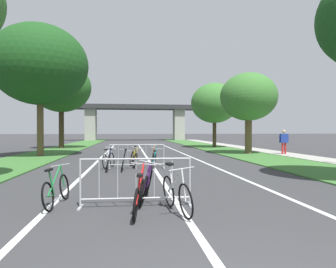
# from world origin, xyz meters

# --- Properties ---
(grass_verge_left) EXTENTS (3.46, 59.00, 0.05)m
(grass_verge_left) POSITION_xyz_m (-6.74, 24.13, 0.03)
(grass_verge_left) COLOR #386B2D
(grass_verge_left) RESTS_ON ground
(grass_verge_right) EXTENTS (3.46, 59.00, 0.05)m
(grass_verge_right) POSITION_xyz_m (6.74, 24.13, 0.03)
(grass_verge_right) COLOR #386B2D
(grass_verge_right) RESTS_ON ground
(sidewalk_path_right) EXTENTS (1.88, 59.00, 0.08)m
(sidewalk_path_right) POSITION_xyz_m (9.41, 24.13, 0.04)
(sidewalk_path_right) COLOR #9E9B93
(sidewalk_path_right) RESTS_ON ground
(lane_stripe_center) EXTENTS (0.14, 34.13, 0.01)m
(lane_stripe_center) POSITION_xyz_m (0.00, 17.06, 0.00)
(lane_stripe_center) COLOR silver
(lane_stripe_center) RESTS_ON ground
(lane_stripe_right_lane) EXTENTS (0.14, 34.13, 0.01)m
(lane_stripe_right_lane) POSITION_xyz_m (2.76, 17.06, 0.00)
(lane_stripe_right_lane) COLOR silver
(lane_stripe_right_lane) RESTS_ON ground
(lane_stripe_left_lane) EXTENTS (0.14, 34.13, 0.01)m
(lane_stripe_left_lane) POSITION_xyz_m (-2.76, 17.06, 0.00)
(lane_stripe_left_lane) COLOR silver
(lane_stripe_left_lane) RESTS_ON ground
(overpass_bridge) EXTENTS (23.07, 3.56, 5.96)m
(overpass_bridge) POSITION_xyz_m (0.00, 48.76, 4.34)
(overpass_bridge) COLOR #2D2D30
(overpass_bridge) RESTS_ON ground
(tree_left_maple_mid) EXTENTS (5.91, 5.91, 8.27)m
(tree_left_maple_mid) POSITION_xyz_m (-6.61, 17.59, 5.75)
(tree_left_maple_mid) COLOR brown
(tree_left_maple_mid) RESTS_ON ground
(tree_left_oak_mid) EXTENTS (5.33, 5.33, 7.86)m
(tree_left_oak_mid) POSITION_xyz_m (-7.19, 26.20, 5.57)
(tree_left_oak_mid) COLOR #3D2D1E
(tree_left_oak_mid) RESTS_ON ground
(tree_right_pine_far) EXTENTS (3.93, 3.93, 5.67)m
(tree_right_pine_far) POSITION_xyz_m (7.18, 17.89, 3.97)
(tree_right_pine_far) COLOR brown
(tree_right_pine_far) RESTS_ON ground
(tree_right_cypress_far) EXTENTS (4.48, 4.48, 6.18)m
(tree_right_cypress_far) POSITION_xyz_m (7.01, 25.72, 4.26)
(tree_right_cypress_far) COLOR #3D2D1E
(tree_right_cypress_far) RESTS_ON ground
(crowd_barrier_nearest) EXTENTS (2.42, 0.51, 1.05)m
(crowd_barrier_nearest) POSITION_xyz_m (-0.93, 4.35, 0.52)
(crowd_barrier_nearest) COLOR #ADADB2
(crowd_barrier_nearest) RESTS_ON ground
(crowd_barrier_second) EXTENTS (2.42, 0.50, 1.05)m
(crowd_barrier_second) POSITION_xyz_m (-0.74, 10.86, 0.52)
(crowd_barrier_second) COLOR #ADADB2
(crowd_barrier_second) RESTS_ON ground
(bicycle_teal_0) EXTENTS (0.65, 1.72, 0.93)m
(bicycle_teal_0) POSITION_xyz_m (-0.06, 10.30, 0.37)
(bicycle_teal_0) COLOR black
(bicycle_teal_0) RESTS_ON ground
(bicycle_green_1) EXTENTS (0.44, 1.70, 0.87)m
(bicycle_green_1) POSITION_xyz_m (-2.66, 4.71, 0.35)
(bicycle_green_1) COLOR black
(bicycle_green_1) RESTS_ON ground
(bicycle_purple_2) EXTENTS (0.52, 1.75, 1.01)m
(bicycle_purple_2) POSITION_xyz_m (-0.67, 4.80, 0.38)
(bicycle_purple_2) COLOR black
(bicycle_purple_2) RESTS_ON ground
(bicycle_black_3) EXTENTS (0.51, 1.67, 0.91)m
(bicycle_black_3) POSITION_xyz_m (-1.32, 10.38, 0.36)
(bicycle_black_3) COLOR black
(bicycle_black_3) RESTS_ON ground
(bicycle_blue_4) EXTENTS (0.46, 1.78, 0.96)m
(bicycle_blue_4) POSITION_xyz_m (-1.94, 10.45, 0.38)
(bicycle_blue_4) COLOR black
(bicycle_blue_4) RESTS_ON ground
(bicycle_red_5) EXTENTS (0.55, 1.67, 0.97)m
(bicycle_red_5) POSITION_xyz_m (-0.88, 3.77, 0.35)
(bicycle_red_5) COLOR black
(bicycle_red_5) RESTS_ON ground
(bicycle_yellow_6) EXTENTS (0.65, 1.70, 0.95)m
(bicycle_yellow_6) POSITION_xyz_m (-0.88, 11.47, 0.38)
(bicycle_yellow_6) COLOR black
(bicycle_yellow_6) RESTS_ON ground
(bicycle_white_7) EXTENTS (0.50, 1.63, 0.98)m
(bicycle_white_7) POSITION_xyz_m (-0.14, 3.77, 0.39)
(bicycle_white_7) COLOR black
(bicycle_white_7) RESTS_ON ground
(bicycle_silver_8) EXTENTS (0.52, 1.59, 0.89)m
(bicycle_silver_8) POSITION_xyz_m (-1.97, 11.23, 0.37)
(bicycle_silver_8) COLOR black
(bicycle_silver_8) RESTS_ON ground
(bicycle_orange_9) EXTENTS (0.52, 1.69, 1.02)m
(bicycle_orange_9) POSITION_xyz_m (0.03, 11.42, 0.38)
(bicycle_orange_9) COLOR black
(bicycle_orange_9) RESTS_ON ground
(pedestrian_strolling) EXTENTS (0.60, 0.36, 1.69)m
(pedestrian_strolling) POSITION_xyz_m (9.22, 16.80, 1.03)
(pedestrian_strolling) COLOR #B21E1E
(pedestrian_strolling) RESTS_ON ground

